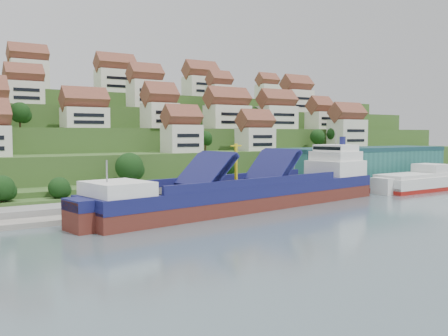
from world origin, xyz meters
TOP-DOWN VIEW (x-y plane):
  - ground at (0.00, 0.00)m, footprint 300.00×300.00m
  - quay at (20.00, 15.00)m, footprint 180.00×14.00m
  - hillside at (0.00, 103.55)m, footprint 260.00×128.00m
  - hillside_village at (0.80, 62.71)m, footprint 155.64×60.92m
  - hillside_trees at (-8.96, 40.58)m, footprint 135.13×62.17m
  - warehouse at (52.00, 17.00)m, footprint 60.00×15.00m
  - flagpole at (18.11, 10.00)m, footprint 1.28×0.16m
  - cargo_ship at (-1.36, 0.74)m, footprint 78.00×23.14m
  - second_ship at (56.60, 0.97)m, footprint 28.33×11.06m

SIDE VIEW (x-z plane):
  - ground at x=0.00m, z-range 0.00..0.00m
  - quay at x=20.00m, z-range 0.00..2.20m
  - second_ship at x=56.60m, z-range -1.61..6.53m
  - cargo_ship at x=-1.36m, z-range -5.28..11.80m
  - flagpole at x=18.11m, z-range 2.88..10.88m
  - warehouse at x=52.00m, z-range 2.20..12.20m
  - hillside at x=0.00m, z-range -4.84..26.16m
  - hillside_trees at x=-8.96m, z-range -0.34..29.55m
  - hillside_village at x=0.80m, z-range 10.46..39.95m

